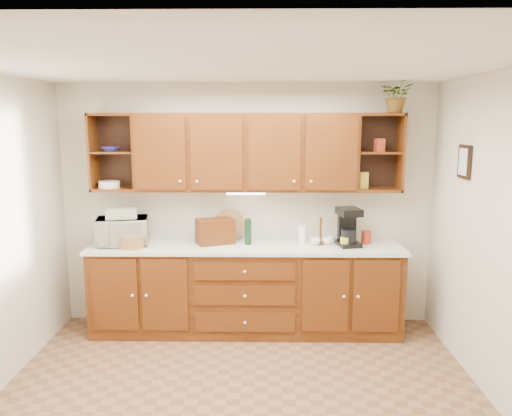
{
  "coord_description": "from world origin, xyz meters",
  "views": [
    {
      "loc": [
        0.18,
        -3.58,
        2.22
      ],
      "look_at": [
        0.11,
        1.15,
        1.38
      ],
      "focal_mm": 35.0,
      "sensor_mm": 36.0,
      "label": 1
    }
  ],
  "objects_px": {
    "bread_box": "(215,231)",
    "potted_plant": "(397,95)",
    "coffee_maker": "(348,227)",
    "microwave": "(123,231)"
  },
  "relations": [
    {
      "from": "bread_box",
      "to": "potted_plant",
      "type": "xyz_separation_m",
      "value": [
        1.84,
        0.03,
        1.39
      ]
    },
    {
      "from": "bread_box",
      "to": "potted_plant",
      "type": "distance_m",
      "value": 2.31
    },
    {
      "from": "microwave",
      "to": "potted_plant",
      "type": "bearing_deg",
      "value": -9.17
    },
    {
      "from": "bread_box",
      "to": "coffee_maker",
      "type": "relative_size",
      "value": 0.94
    },
    {
      "from": "coffee_maker",
      "to": "potted_plant",
      "type": "xyz_separation_m",
      "value": [
        0.46,
        0.08,
        1.33
      ]
    },
    {
      "from": "potted_plant",
      "to": "microwave",
      "type": "bearing_deg",
      "value": -178.08
    },
    {
      "from": "microwave",
      "to": "bread_box",
      "type": "xyz_separation_m",
      "value": [
        0.96,
        0.06,
        -0.01
      ]
    },
    {
      "from": "microwave",
      "to": "coffee_maker",
      "type": "xyz_separation_m",
      "value": [
        2.34,
        0.01,
        0.05
      ]
    },
    {
      "from": "microwave",
      "to": "potted_plant",
      "type": "xyz_separation_m",
      "value": [
        2.8,
        0.09,
        1.38
      ]
    },
    {
      "from": "bread_box",
      "to": "potted_plant",
      "type": "bearing_deg",
      "value": -21.97
    }
  ]
}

